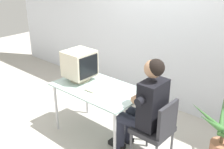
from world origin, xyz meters
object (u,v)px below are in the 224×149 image
object	(u,v)px
office_chair	(157,128)
person_seated	(145,105)
keyboard	(100,85)
potted_plant	(222,137)
crt_monitor	(80,64)
desk	(98,92)

from	to	relation	value
office_chair	person_seated	xyz separation A→B (m)	(-0.18, -0.00, 0.23)
office_chair	person_seated	distance (m)	0.29
keyboard	potted_plant	bearing A→B (deg)	18.83
office_chair	crt_monitor	bearing A→B (deg)	-178.35
office_chair	potted_plant	size ratio (longest dim) A/B	0.98
desk	crt_monitor	size ratio (longest dim) A/B	2.86
office_chair	potted_plant	world-z (taller)	office_chair
desk	keyboard	xyz separation A→B (m)	(-0.00, 0.04, 0.08)
crt_monitor	potted_plant	bearing A→B (deg)	16.36
desk	person_seated	bearing A→B (deg)	3.39
potted_plant	crt_monitor	bearing A→B (deg)	-163.64
office_chair	potted_plant	distance (m)	0.78
person_seated	potted_plant	distance (m)	0.98
desk	keyboard	size ratio (longest dim) A/B	2.69
crt_monitor	person_seated	distance (m)	1.11
keyboard	office_chair	size ratio (longest dim) A/B	0.54
desk	potted_plant	xyz separation A→B (m)	(1.49, 0.55, -0.31)
desk	office_chair	xyz separation A→B (m)	(0.90, 0.04, -0.19)
keyboard	person_seated	size ratio (longest dim) A/B	0.34
desk	crt_monitor	xyz separation A→B (m)	(-0.35, 0.01, 0.30)
keyboard	office_chair	bearing A→B (deg)	0.21
keyboard	potted_plant	distance (m)	1.62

